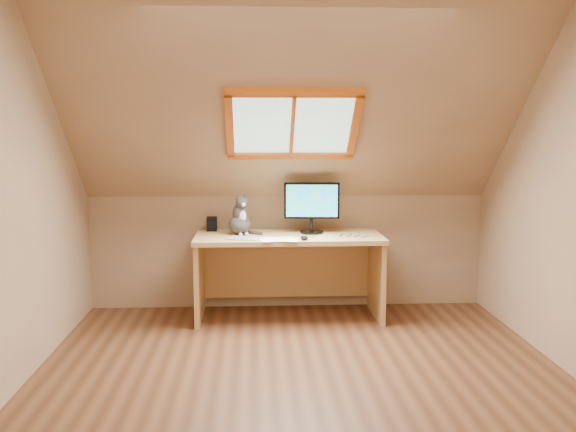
{
  "coord_description": "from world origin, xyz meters",
  "views": [
    {
      "loc": [
        -0.3,
        -3.91,
        1.58
      ],
      "look_at": [
        -0.04,
        1.0,
        0.92
      ],
      "focal_mm": 40.0,
      "sensor_mm": 36.0,
      "label": 1
    }
  ],
  "objects": [
    {
      "name": "room_shell",
      "position": [
        0.0,
        -0.09,
        1.43
      ],
      "size": [
        3.52,
        3.52,
        2.41
      ],
      "color": "tan",
      "rests_on": "ground"
    },
    {
      "name": "papers",
      "position": [
        -0.05,
        1.12,
        0.71
      ],
      "size": [
        0.33,
        0.27,
        0.0
      ],
      "color": "white",
      "rests_on": "desk"
    },
    {
      "name": "desk_speaker",
      "position": [
        -0.67,
        1.63,
        0.77
      ],
      "size": [
        0.09,
        0.09,
        0.12
      ],
      "primitive_type": "cube",
      "rotation": [
        0.0,
        0.0,
        -0.04
      ],
      "color": "black",
      "rests_on": "desk"
    },
    {
      "name": "cat",
      "position": [
        -0.42,
        1.43,
        0.84
      ],
      "size": [
        0.26,
        0.28,
        0.35
      ],
      "color": "#3B3734",
      "rests_on": "desk"
    },
    {
      "name": "mouse",
      "position": [
        0.1,
        1.12,
        0.73
      ],
      "size": [
        0.06,
        0.11,
        0.03
      ],
      "primitive_type": "ellipsoid",
      "rotation": [
        0.0,
        0.0,
        0.05
      ],
      "color": "black",
      "rests_on": "desk"
    },
    {
      "name": "desk",
      "position": [
        -0.01,
        1.45,
        0.49
      ],
      "size": [
        1.56,
        0.68,
        0.71
      ],
      "color": "tan",
      "rests_on": "ground"
    },
    {
      "name": "cables",
      "position": [
        0.42,
        1.26,
        0.72
      ],
      "size": [
        0.51,
        0.26,
        0.01
      ],
      "color": "silver",
      "rests_on": "desk"
    },
    {
      "name": "monitor",
      "position": [
        0.19,
        1.46,
        0.96
      ],
      "size": [
        0.47,
        0.2,
        0.43
      ],
      "color": "black",
      "rests_on": "desk"
    },
    {
      "name": "graphics_tablet",
      "position": [
        -0.38,
        1.19,
        0.72
      ],
      "size": [
        0.3,
        0.25,
        0.01
      ],
      "primitive_type": "cube",
      "rotation": [
        0.0,
        0.0,
        -0.32
      ],
      "color": "#B2B2B7",
      "rests_on": "desk"
    },
    {
      "name": "ground",
      "position": [
        0.0,
        0.0,
        0.0
      ],
      "size": [
        3.5,
        3.5,
        0.0
      ],
      "primitive_type": "plane",
      "color": "brown",
      "rests_on": "ground"
    }
  ]
}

